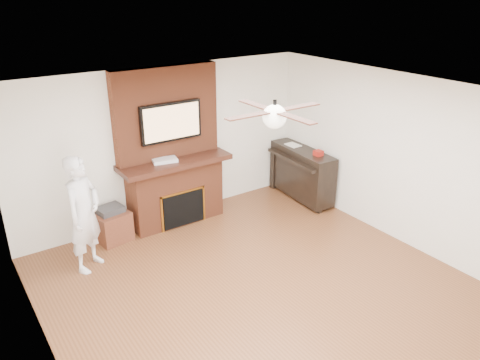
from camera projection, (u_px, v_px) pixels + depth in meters
room_shell at (272, 207)px, 5.39m from camera, size 5.36×5.86×2.86m
fireplace at (172, 163)px, 7.42m from camera, size 1.78×0.64×2.50m
tv at (171, 122)px, 7.12m from camera, size 1.00×0.08×0.60m
ceiling_fan at (275, 116)px, 4.97m from camera, size 1.21×1.21×0.31m
person at (84, 214)px, 6.18m from camera, size 0.71×0.68×1.62m
side_table at (112, 225)px, 7.08m from camera, size 0.55×0.55×0.55m
piano at (302, 172)px, 8.39m from camera, size 0.63×1.45×1.02m
cable_box at (165, 160)px, 7.21m from camera, size 0.41×0.28×0.05m
candle_orange at (177, 220)px, 7.63m from camera, size 0.06×0.06×0.13m
candle_green at (183, 219)px, 7.69m from camera, size 0.08×0.08×0.08m
candle_cream at (186, 220)px, 7.65m from camera, size 0.08×0.08×0.10m
candle_blue at (192, 217)px, 7.78m from camera, size 0.06×0.06×0.07m
candle_green_extra at (178, 221)px, 7.64m from camera, size 0.08×0.08×0.08m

